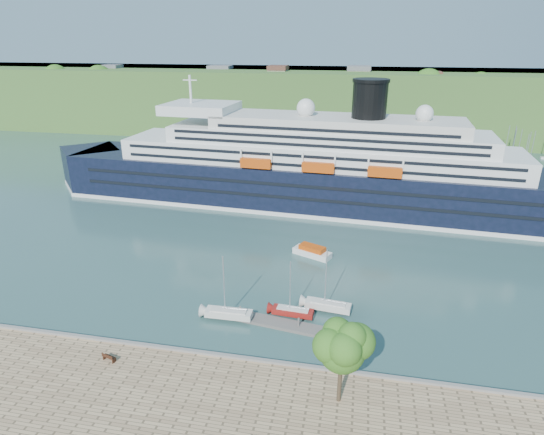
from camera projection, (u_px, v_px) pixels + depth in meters
The scene contains 11 objects.
ground at pixel (235, 364), 53.29m from camera, with size 400.00×400.00×0.00m, color #2A4C4B.
far_hillside at pixel (332, 101), 181.06m from camera, with size 400.00×50.00×24.00m, color #3D6026.
quay_coping at pixel (234, 357), 52.69m from camera, with size 220.00×0.50×0.30m, color slate.
cruise_ship at pixel (305, 144), 99.13m from camera, with size 124.95×18.19×28.06m, color black, non-canonical shape.
park_bench at pixel (109, 357), 52.09m from camera, with size 1.73×0.71×1.11m, color #3F2012, non-canonical shape.
promenade_tree at pixel (341, 360), 44.69m from camera, with size 6.18×6.18×10.24m, color #315917, non-canonical shape.
floating_pontoon at pixel (283, 324), 60.22m from camera, with size 18.65×2.28×0.41m, color slate, non-canonical shape.
sailboat_white_near at pixel (228, 290), 60.02m from camera, with size 7.03×1.95×9.07m, color silver, non-canonical shape.
sailboat_red at pixel (293, 291), 60.76m from camera, with size 6.23×1.73×8.05m, color maroon, non-canonical shape.
sailboat_white_far at pixel (329, 283), 61.83m from camera, with size 6.99×1.94×9.02m, color silver, non-canonical shape.
tender_launch at pixel (312, 251), 79.33m from camera, with size 6.83×2.34×1.89m, color #C5440B, non-canonical shape.
Camera 1 is at (12.65, -41.53, 35.63)m, focal length 30.00 mm.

